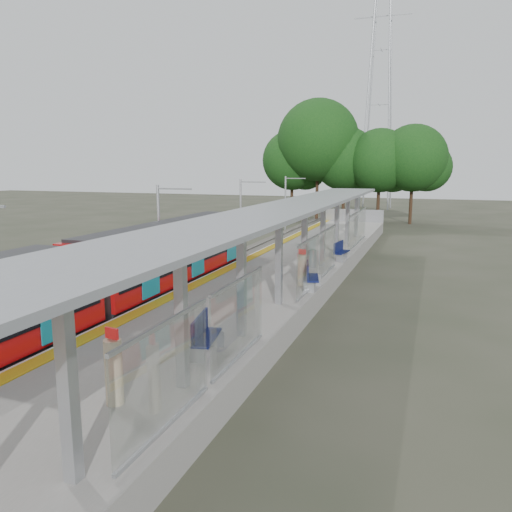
{
  "coord_description": "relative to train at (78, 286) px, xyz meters",
  "views": [
    {
      "loc": [
        7.63,
        -4.31,
        6.38
      ],
      "look_at": [
        -0.0,
        16.92,
        2.3
      ],
      "focal_mm": 35.0,
      "sensor_mm": 36.0,
      "label": 1
    }
  ],
  "objects": [
    {
      "name": "info_pillar_near",
      "position": [
        5.47,
        -5.53,
        -0.27
      ],
      "size": [
        0.41,
        0.41,
        1.82
      ],
      "rotation": [
        0.0,
        0.0,
        -0.17
      ],
      "color": "#C7B691",
      "rests_on": "platform"
    },
    {
      "name": "bench_mid",
      "position": [
        7.1,
        6.63,
        -0.44
      ],
      "size": [
        0.94,
        1.78,
        1.16
      ],
      "rotation": [
        0.0,
        0.0,
        0.26
      ],
      "color": "#0F174F",
      "rests_on": "platform"
    },
    {
      "name": "train",
      "position": [
        0.0,
        0.0,
        0.0
      ],
      "size": [
        2.74,
        27.6,
        3.62
      ],
      "color": "black",
      "rests_on": "ground"
    },
    {
      "name": "catenary_masts",
      "position": [
        -1.72,
        8.83,
        0.86
      ],
      "size": [
        2.08,
        48.16,
        5.4
      ],
      "color": "#9EA0A5",
      "rests_on": "ground"
    },
    {
      "name": "canopy",
      "position": [
        6.11,
        6.01,
        2.15
      ],
      "size": [
        3.27,
        38.0,
        3.66
      ],
      "color": "#9EA0A5",
      "rests_on": "platform"
    },
    {
      "name": "bench_near",
      "position": [
        6.06,
        -2.06,
        -0.45
      ],
      "size": [
        0.83,
        1.75,
        1.15
      ],
      "rotation": [
        0.0,
        0.0,
        0.2
      ],
      "color": "#0F174F",
      "rests_on": "platform"
    },
    {
      "name": "litter_bin",
      "position": [
        6.04,
        11.34,
        -0.57
      ],
      "size": [
        0.57,
        0.57,
        0.96
      ],
      "primitive_type": "cylinder",
      "rotation": [
        0.0,
        0.0,
        -0.26
      ],
      "color": "#9EA0A5",
      "rests_on": "platform"
    },
    {
      "name": "trackbed",
      "position": [
        -0.0,
        9.83,
        -1.93
      ],
      "size": [
        3.0,
        70.0,
        0.24
      ],
      "primitive_type": "cube",
      "color": "#59544C",
      "rests_on": "ground"
    },
    {
      "name": "platform",
      "position": [
        4.5,
        9.83,
        -1.55
      ],
      "size": [
        6.0,
        50.0,
        1.0
      ],
      "primitive_type": "cube",
      "color": "gray",
      "rests_on": "ground"
    },
    {
      "name": "bench_far",
      "position": [
        7.11,
        13.93,
        -0.49
      ],
      "size": [
        0.7,
        1.62,
        1.07
      ],
      "rotation": [
        0.0,
        0.0,
        -0.15
      ],
      "color": "#0F174F",
      "rests_on": "platform"
    },
    {
      "name": "info_pillar_far",
      "position": [
        6.59,
        7.11,
        -0.32
      ],
      "size": [
        0.38,
        0.38,
        1.68
      ],
      "rotation": [
        0.0,
        0.0,
        0.01
      ],
      "color": "#C7B691",
      "rests_on": "platform"
    },
    {
      "name": "tactile_strip",
      "position": [
        1.95,
        9.83,
        -1.04
      ],
      "size": [
        0.6,
        50.0,
        0.02
      ],
      "primitive_type": "cube",
      "color": "gold",
      "rests_on": "platform"
    },
    {
      "name": "tree_cluster",
      "position": [
        1.74,
        43.79,
        5.86
      ],
      "size": [
        21.22,
        9.45,
        14.06
      ],
      "color": "#382316",
      "rests_on": "ground"
    },
    {
      "name": "pylon",
      "position": [
        3.5,
        62.83,
        16.95
      ],
      "size": [
        8.0,
        4.0,
        38.0
      ],
      "primitive_type": null,
      "color": "#9EA0A5",
      "rests_on": "ground"
    },
    {
      "name": "end_fence",
      "position": [
        4.5,
        34.78,
        -0.45
      ],
      "size": [
        6.0,
        0.1,
        1.2
      ],
      "primitive_type": "cube",
      "color": "#9EA0A5",
      "rests_on": "platform"
    }
  ]
}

